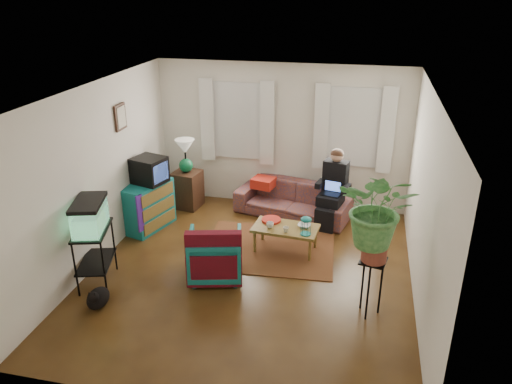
% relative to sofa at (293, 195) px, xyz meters
% --- Properties ---
extents(floor, '(4.50, 5.00, 0.01)m').
position_rel_sofa_xyz_m(floor, '(-0.30, -2.05, -0.39)').
color(floor, '#4F2B14').
rests_on(floor, ground).
extents(ceiling, '(4.50, 5.00, 0.01)m').
position_rel_sofa_xyz_m(ceiling, '(-0.30, -2.05, 2.21)').
color(ceiling, white).
rests_on(ceiling, wall_back).
extents(wall_back, '(4.50, 0.01, 2.60)m').
position_rel_sofa_xyz_m(wall_back, '(-0.30, 0.45, 0.91)').
color(wall_back, silver).
rests_on(wall_back, floor).
extents(wall_front, '(4.50, 0.01, 2.60)m').
position_rel_sofa_xyz_m(wall_front, '(-0.30, -4.55, 0.91)').
color(wall_front, silver).
rests_on(wall_front, floor).
extents(wall_left, '(0.01, 5.00, 2.60)m').
position_rel_sofa_xyz_m(wall_left, '(-2.55, -2.05, 0.91)').
color(wall_left, silver).
rests_on(wall_left, floor).
extents(wall_right, '(0.01, 5.00, 2.60)m').
position_rel_sofa_xyz_m(wall_right, '(1.95, -2.05, 0.91)').
color(wall_right, silver).
rests_on(wall_right, floor).
extents(window_left, '(1.08, 0.04, 1.38)m').
position_rel_sofa_xyz_m(window_left, '(-1.10, 0.43, 1.16)').
color(window_left, white).
rests_on(window_left, wall_back).
extents(window_right, '(1.08, 0.04, 1.38)m').
position_rel_sofa_xyz_m(window_right, '(0.95, 0.43, 1.16)').
color(window_right, white).
rests_on(window_right, wall_back).
extents(curtains_left, '(1.36, 0.06, 1.50)m').
position_rel_sofa_xyz_m(curtains_left, '(-1.10, 0.35, 1.16)').
color(curtains_left, white).
rests_on(curtains_left, wall_back).
extents(curtains_right, '(1.36, 0.06, 1.50)m').
position_rel_sofa_xyz_m(curtains_right, '(0.95, 0.35, 1.16)').
color(curtains_right, white).
rests_on(curtains_right, wall_back).
extents(picture_frame, '(0.04, 0.32, 0.40)m').
position_rel_sofa_xyz_m(picture_frame, '(-2.51, -1.20, 1.56)').
color(picture_frame, '#3D2616').
rests_on(picture_frame, wall_left).
extents(area_rug, '(2.10, 1.72, 0.01)m').
position_rel_sofa_xyz_m(area_rug, '(-0.17, -1.30, -0.38)').
color(area_rug, maroon).
rests_on(area_rug, floor).
extents(sofa, '(2.12, 1.22, 0.78)m').
position_rel_sofa_xyz_m(sofa, '(0.00, 0.00, 0.00)').
color(sofa, brown).
rests_on(sofa, floor).
extents(seated_person, '(0.63, 0.71, 1.19)m').
position_rel_sofa_xyz_m(seated_person, '(0.70, -0.16, 0.20)').
color(seated_person, black).
rests_on(seated_person, sofa).
extents(side_table, '(0.53, 0.53, 0.68)m').
position_rel_sofa_xyz_m(side_table, '(-1.95, -0.06, -0.05)').
color(side_table, '#392415').
rests_on(side_table, floor).
extents(table_lamp, '(0.40, 0.40, 0.62)m').
position_rel_sofa_xyz_m(table_lamp, '(-1.95, -0.06, 0.58)').
color(table_lamp, white).
rests_on(table_lamp, side_table).
extents(dresser, '(0.68, 0.98, 0.80)m').
position_rel_sofa_xyz_m(dresser, '(-2.29, -1.02, 0.01)').
color(dresser, '#11606A').
rests_on(dresser, floor).
extents(crt_tv, '(0.60, 0.57, 0.43)m').
position_rel_sofa_xyz_m(crt_tv, '(-2.25, -0.94, 0.62)').
color(crt_tv, black).
rests_on(crt_tv, dresser).
extents(aquarium_stand, '(0.59, 0.82, 0.82)m').
position_rel_sofa_xyz_m(aquarium_stand, '(-2.30, -2.73, 0.02)').
color(aquarium_stand, black).
rests_on(aquarium_stand, floor).
extents(aquarium, '(0.53, 0.74, 0.43)m').
position_rel_sofa_xyz_m(aquarium, '(-2.30, -2.73, 0.64)').
color(aquarium, '#7FD899').
rests_on(aquarium, aquarium_stand).
extents(black_cat, '(0.32, 0.43, 0.33)m').
position_rel_sofa_xyz_m(black_cat, '(-2.01, -3.26, -0.23)').
color(black_cat, black).
rests_on(black_cat, floor).
extents(armchair, '(0.87, 0.84, 0.74)m').
position_rel_sofa_xyz_m(armchair, '(-0.75, -2.22, -0.02)').
color(armchair, '#12636D').
rests_on(armchair, floor).
extents(serape_throw, '(0.77, 0.35, 0.61)m').
position_rel_sofa_xyz_m(serape_throw, '(-0.68, -2.50, 0.14)').
color(serape_throw, '#9E0A0A').
rests_on(serape_throw, armchair).
extents(coffee_table, '(1.03, 0.62, 0.41)m').
position_rel_sofa_xyz_m(coffee_table, '(0.08, -1.29, -0.19)').
color(coffee_table, brown).
rests_on(coffee_table, floor).
extents(cup_a, '(0.12, 0.12, 0.09)m').
position_rel_sofa_xyz_m(cup_a, '(-0.15, -1.36, 0.06)').
color(cup_a, white).
rests_on(cup_a, coffee_table).
extents(cup_b, '(0.10, 0.10, 0.08)m').
position_rel_sofa_xyz_m(cup_b, '(0.11, -1.46, 0.06)').
color(cup_b, beige).
rests_on(cup_b, coffee_table).
extents(bowl, '(0.21, 0.21, 0.05)m').
position_rel_sofa_xyz_m(bowl, '(0.36, -1.23, 0.04)').
color(bowl, white).
rests_on(bowl, coffee_table).
extents(snack_tray, '(0.33, 0.33, 0.04)m').
position_rel_sofa_xyz_m(snack_tray, '(-0.17, -1.14, 0.03)').
color(snack_tray, '#B21414').
rests_on(snack_tray, coffee_table).
extents(birdcage, '(0.17, 0.17, 0.29)m').
position_rel_sofa_xyz_m(birdcage, '(0.41, -1.46, 0.16)').
color(birdcage, '#115B6B').
rests_on(birdcage, coffee_table).
extents(plant_stand, '(0.39, 0.39, 0.77)m').
position_rel_sofa_xyz_m(plant_stand, '(1.37, -2.63, -0.00)').
color(plant_stand, black).
rests_on(plant_stand, floor).
extents(potted_plant, '(1.02, 0.93, 0.98)m').
position_rel_sofa_xyz_m(potted_plant, '(1.37, -2.63, 0.92)').
color(potted_plant, '#599947').
rests_on(potted_plant, plant_stand).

